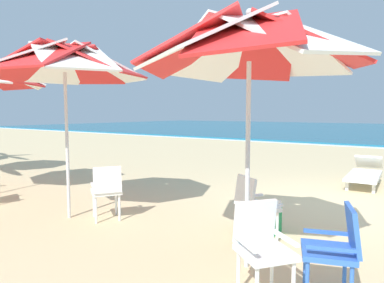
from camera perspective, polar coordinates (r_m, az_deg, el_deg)
ground_plane at (r=6.81m, az=23.68°, el=-9.84°), size 80.00×80.00×0.00m
beach_umbrella_0 at (r=3.72m, az=9.52°, el=15.34°), size 2.44×2.44×2.75m
plastic_chair_0 at (r=3.29m, az=11.52°, el=-16.31°), size 0.63×0.62×0.87m
plastic_chair_1 at (r=4.58m, az=10.24°, el=-10.19°), size 0.61×0.63×0.87m
plastic_chair_2 at (r=3.42m, az=22.85°, el=-15.79°), size 0.58×0.56×0.87m
beach_umbrella_1 at (r=5.75m, az=-20.46°, el=12.15°), size 2.55×2.55×2.81m
plastic_chair_3 at (r=5.52m, az=-14.04°, el=-7.65°), size 0.63×0.62×0.87m
sun_lounger_1 at (r=8.93m, az=26.84°, el=-4.68°), size 0.73×2.17×0.62m
cooler_box at (r=5.05m, az=11.50°, el=-12.27°), size 0.50×0.34×0.40m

